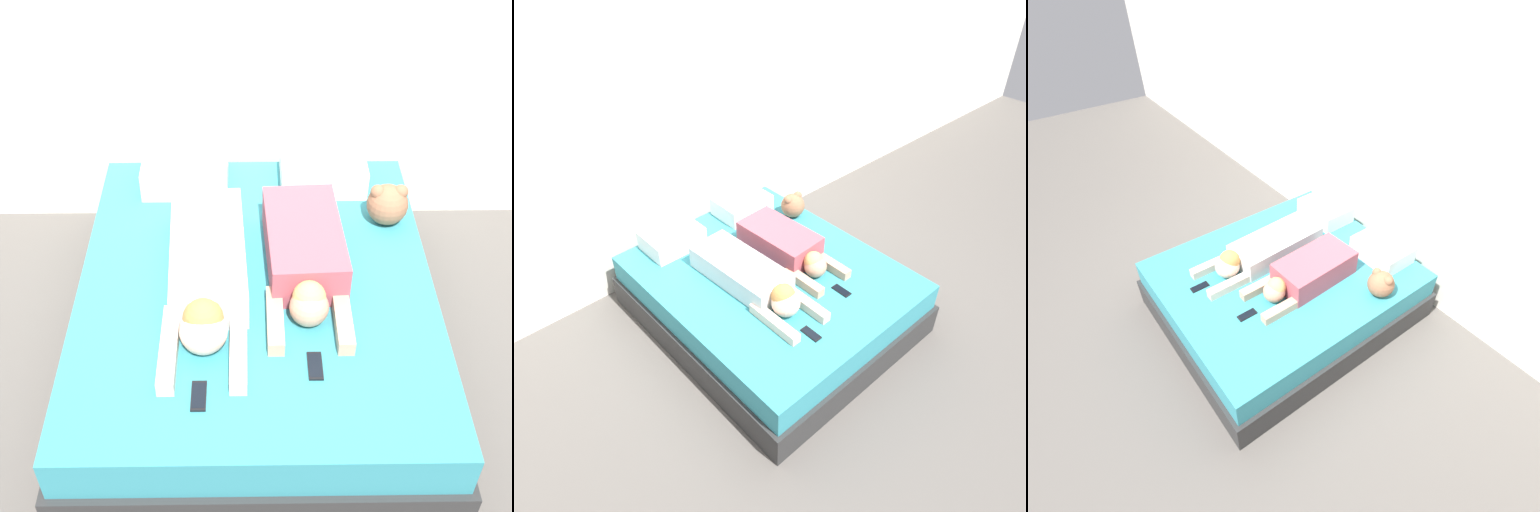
% 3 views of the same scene
% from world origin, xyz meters
% --- Properties ---
extents(ground_plane, '(12.00, 12.00, 0.00)m').
position_xyz_m(ground_plane, '(0.00, 0.00, 0.00)').
color(ground_plane, '#5B5651').
extents(wall_back, '(12.00, 0.06, 2.60)m').
position_xyz_m(wall_back, '(0.00, 1.15, 1.30)').
color(wall_back, silver).
rests_on(wall_back, ground_plane).
extents(bed, '(1.69, 1.99, 0.47)m').
position_xyz_m(bed, '(0.00, 0.00, 0.23)').
color(bed, '#2D2D2D').
rests_on(bed, ground_plane).
extents(pillow_head_left, '(0.45, 0.34, 0.16)m').
position_xyz_m(pillow_head_left, '(-0.37, 0.77, 0.55)').
color(pillow_head_left, white).
rests_on(pillow_head_left, bed).
extents(pillow_head_right, '(0.45, 0.34, 0.16)m').
position_xyz_m(pillow_head_right, '(0.37, 0.77, 0.55)').
color(pillow_head_right, white).
rests_on(pillow_head_right, bed).
extents(person_left, '(0.38, 1.14, 0.23)m').
position_xyz_m(person_left, '(-0.22, -0.05, 0.56)').
color(person_left, silver).
rests_on(person_left, bed).
extents(person_right, '(0.37, 0.92, 0.21)m').
position_xyz_m(person_right, '(0.22, 0.05, 0.57)').
color(person_right, '#B24C59').
rests_on(person_right, bed).
extents(cell_phone_left, '(0.06, 0.14, 0.01)m').
position_xyz_m(cell_phone_left, '(-0.23, -0.66, 0.48)').
color(cell_phone_left, black).
rests_on(cell_phone_left, bed).
extents(cell_phone_right, '(0.06, 0.14, 0.01)m').
position_xyz_m(cell_phone_right, '(0.23, -0.51, 0.48)').
color(cell_phone_right, black).
rests_on(cell_phone_right, bed).
extents(plush_toy, '(0.21, 0.21, 0.22)m').
position_xyz_m(plush_toy, '(0.66, 0.43, 0.58)').
color(plush_toy, '#996647').
rests_on(plush_toy, bed).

